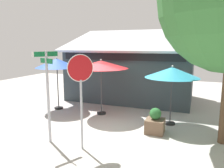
{
  "coord_description": "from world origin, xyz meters",
  "views": [
    {
      "loc": [
        3.36,
        -7.8,
        3.28
      ],
      "look_at": [
        -0.13,
        1.2,
        1.6
      ],
      "focal_mm": 35.43,
      "sensor_mm": 36.0,
      "label": 1
    }
  ],
  "objects": [
    {
      "name": "stop_sign",
      "position": [
        0.05,
        -1.93,
        2.15
      ],
      "size": [
        0.55,
        0.66,
        3.03
      ],
      "color": "#A8AAB2",
      "rests_on": "ground"
    },
    {
      "name": "patio_umbrella_teal_right",
      "position": [
        2.41,
        1.4,
        2.19
      ],
      "size": [
        2.2,
        2.2,
        2.49
      ],
      "color": "black",
      "rests_on": "ground"
    },
    {
      "name": "street_sign_post",
      "position": [
        -1.24,
        -1.87,
        1.89
      ],
      "size": [
        0.74,
        0.8,
        3.11
      ],
      "color": "#A8AAB2",
      "rests_on": "ground"
    },
    {
      "name": "patio_umbrella_royal_blue_left",
      "position": [
        -3.33,
        1.66,
        2.39
      ],
      "size": [
        2.17,
        2.17,
        2.71
      ],
      "color": "black",
      "rests_on": "ground"
    },
    {
      "name": "sidewalk_planter",
      "position": [
        1.99,
        0.24,
        0.39
      ],
      "size": [
        0.69,
        0.69,
        0.98
      ],
      "color": "brown",
      "rests_on": "ground"
    },
    {
      "name": "cafe_building",
      "position": [
        -0.45,
        5.29,
        1.65
      ],
      "size": [
        7.69,
        4.66,
        4.36
      ],
      "color": "#333D42",
      "rests_on": "ground"
    },
    {
      "name": "patio_umbrella_crimson_center",
      "position": [
        -0.86,
        1.65,
        2.4
      ],
      "size": [
        2.56,
        2.56,
        2.67
      ],
      "color": "black",
      "rests_on": "ground"
    },
    {
      "name": "ground_plane",
      "position": [
        0.0,
        0.0,
        -0.05
      ],
      "size": [
        28.0,
        28.0,
        0.1
      ],
      "primitive_type": "cube",
      "color": "#ADA8A0"
    }
  ]
}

